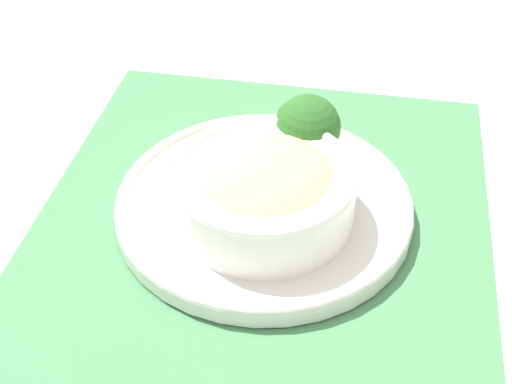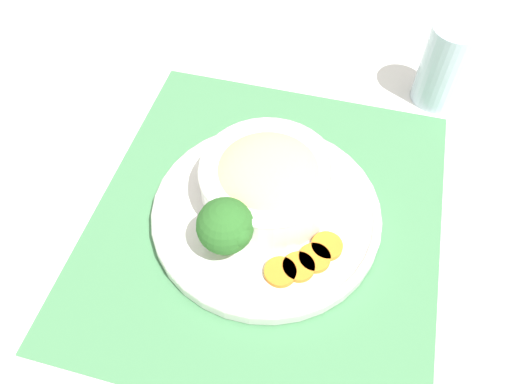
% 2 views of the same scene
% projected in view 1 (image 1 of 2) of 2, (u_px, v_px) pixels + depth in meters
% --- Properties ---
extents(ground_plane, '(4.00, 4.00, 0.00)m').
position_uv_depth(ground_plane, '(264.00, 215.00, 0.70)').
color(ground_plane, white).
extents(placemat, '(0.47, 0.51, 0.00)m').
position_uv_depth(placemat, '(264.00, 214.00, 0.70)').
color(placemat, '#4C8C59').
rests_on(placemat, ground_plane).
extents(plate, '(0.29, 0.29, 0.02)m').
position_uv_depth(plate, '(264.00, 204.00, 0.69)').
color(plate, white).
rests_on(plate, placemat).
extents(bowl, '(0.17, 0.17, 0.07)m').
position_uv_depth(bowl, '(264.00, 188.00, 0.65)').
color(bowl, white).
rests_on(bowl, plate).
extents(broccoli_floret, '(0.07, 0.07, 0.08)m').
position_uv_depth(broccoli_floret, '(307.00, 128.00, 0.70)').
color(broccoli_floret, '#84AD5B').
rests_on(broccoli_floret, plate).
extents(carrot_slice_near, '(0.04, 0.04, 0.01)m').
position_uv_depth(carrot_slice_near, '(243.00, 144.00, 0.75)').
color(carrot_slice_near, orange).
rests_on(carrot_slice_near, plate).
extents(carrot_slice_middle, '(0.04, 0.04, 0.01)m').
position_uv_depth(carrot_slice_middle, '(223.00, 148.00, 0.75)').
color(carrot_slice_middle, orange).
rests_on(carrot_slice_middle, plate).
extents(carrot_slice_far, '(0.04, 0.04, 0.01)m').
position_uv_depth(carrot_slice_far, '(205.00, 156.00, 0.74)').
color(carrot_slice_far, orange).
rests_on(carrot_slice_far, plate).
extents(carrot_slice_extra, '(0.04, 0.04, 0.01)m').
position_uv_depth(carrot_slice_extra, '(190.00, 166.00, 0.72)').
color(carrot_slice_extra, orange).
rests_on(carrot_slice_extra, plate).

